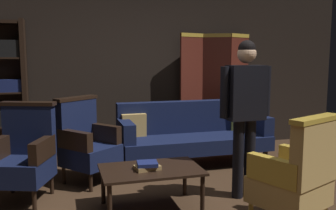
{
  "coord_description": "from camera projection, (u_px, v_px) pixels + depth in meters",
  "views": [
    {
      "loc": [
        -1.22,
        -3.43,
        1.54
      ],
      "look_at": [
        0.0,
        0.8,
        0.95
      ],
      "focal_mm": 39.44,
      "sensor_mm": 36.0,
      "label": 1
    }
  ],
  "objects": [
    {
      "name": "ground_plane",
      "position": [
        189.0,
        206.0,
        3.81
      ],
      "size": [
        10.0,
        10.0,
        0.0
      ],
      "primitive_type": "plane",
      "color": "#3D2819"
    },
    {
      "name": "back_wall",
      "position": [
        140.0,
        65.0,
        5.96
      ],
      "size": [
        7.2,
        0.1,
        2.8
      ],
      "primitive_type": "cube",
      "color": "black",
      "rests_on": "ground_plane"
    },
    {
      "name": "folding_screen",
      "position": [
        216.0,
        89.0,
        6.11
      ],
      "size": [
        1.26,
        0.27,
        1.9
      ],
      "color": "#5B2319",
      "rests_on": "ground_plane"
    },
    {
      "name": "velvet_couch",
      "position": [
        192.0,
        132.0,
        5.28
      ],
      "size": [
        2.12,
        0.78,
        0.88
      ],
      "color": "black",
      "rests_on": "ground_plane"
    },
    {
      "name": "coffee_table",
      "position": [
        151.0,
        173.0,
        3.7
      ],
      "size": [
        1.0,
        0.64,
        0.42
      ],
      "color": "black",
      "rests_on": "ground_plane"
    },
    {
      "name": "armchair_gilt_accent",
      "position": [
        296.0,
        176.0,
        3.24
      ],
      "size": [
        0.76,
        0.76,
        1.04
      ],
      "color": "gold",
      "rests_on": "ground_plane"
    },
    {
      "name": "armchair_wing_left",
      "position": [
        87.0,
        142.0,
        4.5
      ],
      "size": [
        0.81,
        0.81,
        1.04
      ],
      "color": "black",
      "rests_on": "ground_plane"
    },
    {
      "name": "armchair_wing_right",
      "position": [
        24.0,
        155.0,
        3.94
      ],
      "size": [
        0.74,
        0.74,
        1.04
      ],
      "color": "black",
      "rests_on": "ground_plane"
    },
    {
      "name": "standing_figure",
      "position": [
        245.0,
        104.0,
        3.93
      ],
      "size": [
        0.59,
        0.24,
        1.7
      ],
      "color": "black",
      "rests_on": "ground_plane"
    },
    {
      "name": "book_tan_leather",
      "position": [
        147.0,
        168.0,
        3.65
      ],
      "size": [
        0.27,
        0.19,
        0.04
      ],
      "primitive_type": "cube",
      "rotation": [
        0.0,
        0.0,
        0.16
      ],
      "color": "#9E7A47",
      "rests_on": "coffee_table"
    },
    {
      "name": "book_navy_cloth",
      "position": [
        147.0,
        164.0,
        3.64
      ],
      "size": [
        0.22,
        0.21,
        0.04
      ],
      "primitive_type": "cube",
      "rotation": [
        0.0,
        0.0,
        -0.11
      ],
      "color": "navy",
      "rests_on": "book_tan_leather"
    }
  ]
}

